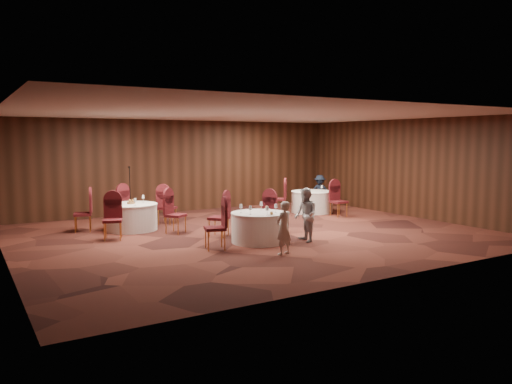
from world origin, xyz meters
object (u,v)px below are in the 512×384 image
table_left (131,217)px  woman_b (306,215)px  table_main (259,227)px  mic_stand (130,204)px  woman_a (284,228)px  man_c (320,191)px  table_right (312,202)px

table_left → woman_b: size_ratio=1.08×
table_main → mic_stand: mic_stand is taller
table_left → woman_b: woman_b is taller
woman_a → man_c: 7.97m
woman_a → woman_b: bearing=-159.0°
woman_a → man_c: man_c is taller
man_c → table_right: bearing=-96.3°
table_right → mic_stand: size_ratio=0.86×
table_left → woman_a: bearing=-67.2°
mic_stand → man_c: bearing=-4.9°
woman_b → man_c: size_ratio=1.11×
table_left → man_c: man_c is taller
woman_a → man_c: size_ratio=0.98×
man_c → woman_a: bearing=-91.0°
table_main → mic_stand: (-1.71, 4.92, 0.13)m
table_main → table_right: size_ratio=0.94×
table_right → man_c: 1.41m
man_c → mic_stand: bearing=-141.9°
table_main → woman_b: (1.03, -0.53, 0.29)m
mic_stand → table_left: bearing=-106.0°
mic_stand → woman_a: size_ratio=1.43×
mic_stand → woman_a: 6.52m
table_left → man_c: 7.57m
woman_b → table_right: bearing=152.4°
man_c → table_left: bearing=-128.9°
table_left → table_right: bearing=1.4°
mic_stand → table_right: bearing=-14.2°
table_left → woman_b: bearing=-49.6°
table_main → woman_a: woman_a is taller
woman_a → woman_b: (1.26, 0.89, 0.08)m
table_main → man_c: man_c is taller
table_right → mic_stand: mic_stand is taller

